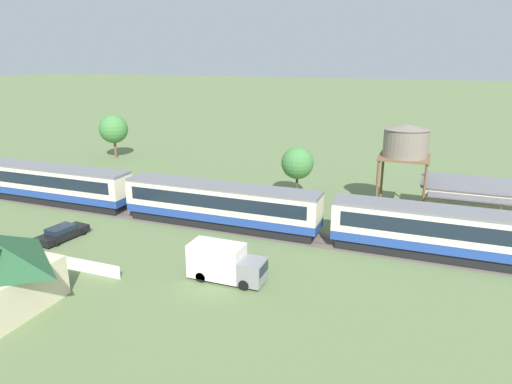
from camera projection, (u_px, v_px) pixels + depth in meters
ground_plane at (173, 220)px, 46.79m from camera, size 600.00×600.00×0.00m
passenger_train at (223, 204)px, 44.31m from camera, size 62.20×3.13×4.28m
railway_track at (322, 240)px, 41.59m from camera, size 115.00×3.60×0.04m
station_building at (494, 203)px, 45.63m from camera, size 14.23×7.67×3.92m
water_tower at (406, 142)px, 45.92m from camera, size 4.98×4.98×9.65m
parked_car_black at (62, 233)px, 41.73m from camera, size 2.58×4.95×1.27m
delivery_truck_grey at (224, 263)px, 34.00m from camera, size 5.80×2.19×2.78m
yard_tree_0 at (114, 129)px, 73.66m from camera, size 4.58×4.58×7.04m
yard_tree_2 at (297, 163)px, 52.70m from camera, size 3.75×3.75×6.13m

